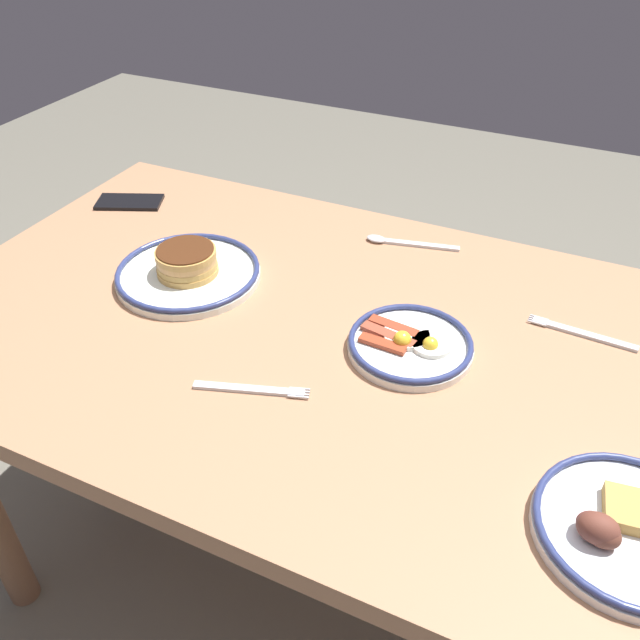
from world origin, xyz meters
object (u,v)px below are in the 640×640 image
Objects in this scene: plate_near_main at (188,270)px; fork_near at (252,389)px; fork_far at (581,333)px; plate_far_companion at (410,344)px; cell_phone at (130,202)px; tea_spoon at (399,242)px; plate_center_pancakes at (627,529)px.

fork_near is (-0.26, 0.22, -0.02)m from plate_near_main.
plate_near_main is 1.50× the size of fork_far.
plate_far_companion reaches higher than cell_phone.
tea_spoon is (-0.32, -0.29, -0.02)m from plate_near_main.
plate_near_main reaches higher than tea_spoon.
plate_center_pancakes is 1.14× the size of plate_far_companion.
cell_phone is (0.30, -0.20, -0.02)m from plate_near_main.
plate_near_main is at bearing -39.92° from fork_near.
plate_center_pancakes reaches higher than plate_far_companion.
plate_far_companion is 0.34m from tea_spoon.
cell_phone is 1.00m from fork_far.
cell_phone is (1.10, -0.45, -0.01)m from plate_center_pancakes.
plate_near_main is 1.17× the size of plate_center_pancakes.
fork_near is at bearing 83.83° from tea_spoon.
fork_far is at bearing -140.74° from fork_near.
fork_near is 0.51m from tea_spoon.
tea_spoon is (0.13, -0.32, -0.01)m from plate_far_companion.
fork_far is 0.96× the size of tea_spoon.
fork_far is at bearing 157.84° from tea_spoon.
plate_near_main is 0.34m from fork_near.
plate_center_pancakes reaches higher than fork_far.
fork_near is (0.19, 0.19, -0.01)m from plate_far_companion.
cell_phone is at bearing -22.46° from plate_center_pancakes.
tea_spoon is (0.38, -0.15, 0.00)m from fork_far.
tea_spoon reaches higher than cell_phone.
plate_far_companion is at bearing 112.43° from tea_spoon.
tea_spoon is at bearing 165.01° from cell_phone.
plate_far_companion is at bearing 139.75° from cell_phone.
plate_near_main is 0.45m from plate_far_companion.
cell_phone is at bearing 8.36° from tea_spoon.
fork_near is (-0.56, 0.42, -0.00)m from cell_phone.
plate_center_pancakes is 0.73m from tea_spoon.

